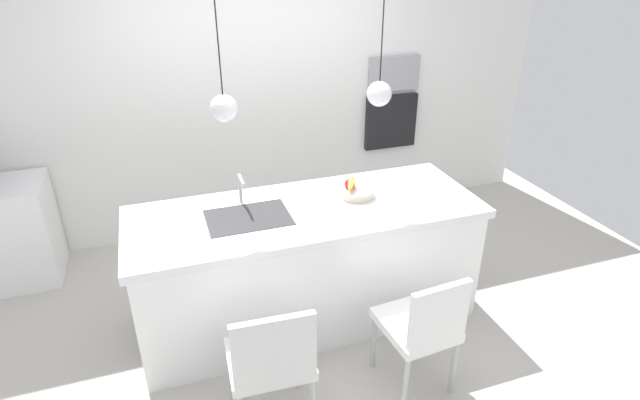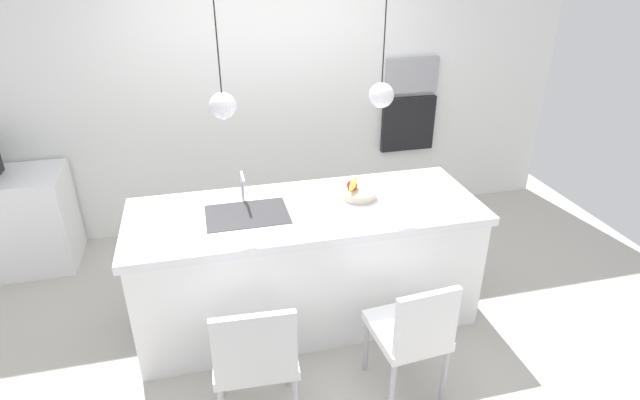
# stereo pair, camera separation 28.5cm
# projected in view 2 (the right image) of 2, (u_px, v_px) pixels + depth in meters

# --- Properties ---
(floor) EXTENTS (6.60, 6.60, 0.00)m
(floor) POSITION_uv_depth(u_px,v_px,m) (308.00, 313.00, 4.00)
(floor) COLOR #BCB7AD
(floor) RESTS_ON ground
(back_wall) EXTENTS (6.00, 0.10, 2.60)m
(back_wall) POSITION_uv_depth(u_px,v_px,m) (268.00, 96.00, 4.85)
(back_wall) COLOR white
(back_wall) RESTS_ON ground
(kitchen_island) EXTENTS (2.48, 0.91, 0.93)m
(kitchen_island) POSITION_uv_depth(u_px,v_px,m) (307.00, 263.00, 3.79)
(kitchen_island) COLOR white
(kitchen_island) RESTS_ON ground
(sink_basin) EXTENTS (0.56, 0.40, 0.02)m
(sink_basin) POSITION_uv_depth(u_px,v_px,m) (247.00, 215.00, 3.49)
(sink_basin) COLOR #2D2D30
(sink_basin) RESTS_ON kitchen_island
(faucet) EXTENTS (0.02, 0.17, 0.22)m
(faucet) POSITION_uv_depth(u_px,v_px,m) (242.00, 183.00, 3.61)
(faucet) COLOR silver
(faucet) RESTS_ON kitchen_island
(fruit_bowl) EXTENTS (0.25, 0.25, 0.14)m
(fruit_bowl) POSITION_uv_depth(u_px,v_px,m) (358.00, 192.00, 3.71)
(fruit_bowl) COLOR beige
(fruit_bowl) RESTS_ON kitchen_island
(side_counter) EXTENTS (1.10, 0.60, 0.87)m
(side_counter) POSITION_uv_depth(u_px,v_px,m) (4.00, 223.00, 4.40)
(side_counter) COLOR white
(side_counter) RESTS_ON ground
(microwave) EXTENTS (0.54, 0.08, 0.34)m
(microwave) POSITION_uv_depth(u_px,v_px,m) (412.00, 75.00, 5.03)
(microwave) COLOR #9E9EA3
(microwave) RESTS_ON back_wall
(oven) EXTENTS (0.56, 0.08, 0.56)m
(oven) POSITION_uv_depth(u_px,v_px,m) (408.00, 124.00, 5.25)
(oven) COLOR black
(oven) RESTS_ON back_wall
(chair_near) EXTENTS (0.50, 0.45, 0.90)m
(chair_near) POSITION_uv_depth(u_px,v_px,m) (255.00, 356.00, 2.86)
(chair_near) COLOR silver
(chair_near) RESTS_ON ground
(chair_middle) EXTENTS (0.45, 0.49, 0.88)m
(chair_middle) POSITION_uv_depth(u_px,v_px,m) (412.00, 331.00, 3.07)
(chair_middle) COLOR white
(chair_middle) RESTS_ON ground
(pendant_light_left) EXTENTS (0.17, 0.17, 0.77)m
(pendant_light_left) POSITION_uv_depth(u_px,v_px,m) (223.00, 105.00, 3.13)
(pendant_light_left) COLOR silver
(pendant_light_right) EXTENTS (0.17, 0.17, 0.77)m
(pendant_light_right) POSITION_uv_depth(u_px,v_px,m) (381.00, 95.00, 3.34)
(pendant_light_right) COLOR silver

